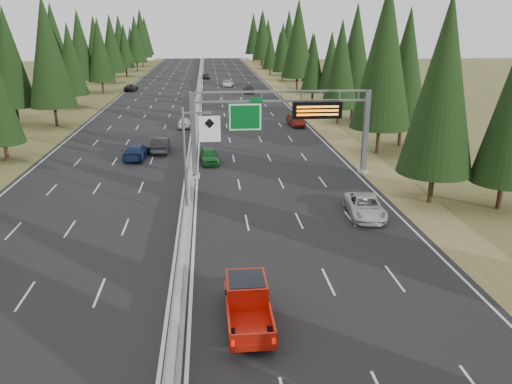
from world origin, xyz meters
TOP-DOWN VIEW (x-y plane):
  - road at (0.00, 80.00)m, footprint 32.00×260.00m
  - shoulder_right at (17.80, 80.00)m, footprint 3.60×260.00m
  - shoulder_left at (-17.80, 80.00)m, footprint 3.60×260.00m
  - median_barrier at (0.00, 80.00)m, footprint 0.70×260.00m
  - sign_gantry at (8.92, 34.88)m, footprint 16.75×0.98m
  - hov_sign_pole at (0.58, 24.97)m, footprint 2.80×0.50m
  - tree_row_right at (21.87, 71.39)m, footprint 11.77×240.45m
  - tree_row_left at (-22.16, 80.01)m, footprint 11.69×240.80m
  - silver_minivan at (12.95, 23.98)m, footprint 2.98×5.54m
  - red_pickup at (3.31, 11.45)m, footprint 2.01×5.62m
  - car_ahead_green at (1.72, 40.00)m, footprint 2.12×4.50m
  - car_ahead_dkred at (13.81, 58.49)m, footprint 2.04×4.79m
  - car_ahead_dkgrey at (10.23, 94.68)m, footprint 2.04×4.99m
  - car_ahead_white at (6.44, 106.63)m, footprint 2.50×5.03m
  - car_ahead_far at (1.50, 124.09)m, footprint 2.08×4.41m
  - car_onc_near at (-3.59, 45.05)m, footprint 1.75×5.00m
  - car_onc_blue at (-5.85, 42.45)m, footprint 2.65×5.49m
  - car_onc_white at (-1.50, 58.87)m, footprint 1.94×4.23m
  - car_onc_far at (-14.50, 100.79)m, footprint 2.45×5.13m

SIDE VIEW (x-z plane):
  - shoulder_right at x=17.80m, z-range 0.00..0.06m
  - shoulder_left at x=-17.80m, z-range 0.00..0.06m
  - road at x=0.00m, z-range 0.00..0.08m
  - median_barrier at x=0.00m, z-range -0.01..0.84m
  - car_ahead_white at x=6.44m, z-range 0.08..1.45m
  - car_onc_white at x=-1.50m, z-range 0.08..1.49m
  - car_onc_far at x=-14.50m, z-range 0.08..1.49m
  - car_ahead_dkgrey at x=10.23m, z-range 0.08..1.53m
  - car_ahead_far at x=1.50m, z-range 0.08..1.54m
  - silver_minivan at x=12.95m, z-range 0.08..1.56m
  - car_ahead_green at x=1.72m, z-range 0.08..1.57m
  - car_ahead_dkred at x=13.81m, z-range 0.08..1.62m
  - car_onc_blue at x=-5.85m, z-range 0.08..1.62m
  - car_onc_near at x=-3.59m, z-range 0.08..1.73m
  - red_pickup at x=3.31m, z-range 0.18..2.01m
  - hov_sign_pole at x=0.58m, z-range 0.72..8.72m
  - sign_gantry at x=8.92m, z-range 1.37..9.17m
  - tree_row_left at x=-22.16m, z-range -0.35..18.45m
  - tree_row_right at x=21.87m, z-range -0.01..18.62m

